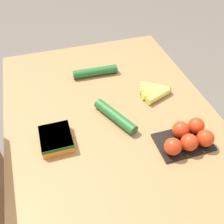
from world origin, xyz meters
The scene contains 7 objects.
ground_plane centered at (0.00, 0.00, 0.00)m, with size 12.00×12.00×0.00m, color #665B51.
dining_table centered at (0.00, 0.00, 0.68)m, with size 1.33×0.95×0.78m.
banana_bunch centered at (0.09, -0.26, 0.80)m, with size 0.16×0.16×0.04m.
tomato_pack centered at (-0.24, -0.25, 0.82)m, with size 0.15×0.23×0.08m.
carrot_bag centered at (-0.08, 0.26, 0.81)m, with size 0.15×0.13×0.04m.
cucumber_near centered at (0.34, -0.01, 0.80)m, with size 0.05×0.24×0.05m.
cucumber_far centered at (-0.02, -0.01, 0.80)m, with size 0.24×0.14×0.05m.
Camera 1 is at (-0.81, 0.25, 1.63)m, focal length 42.00 mm.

